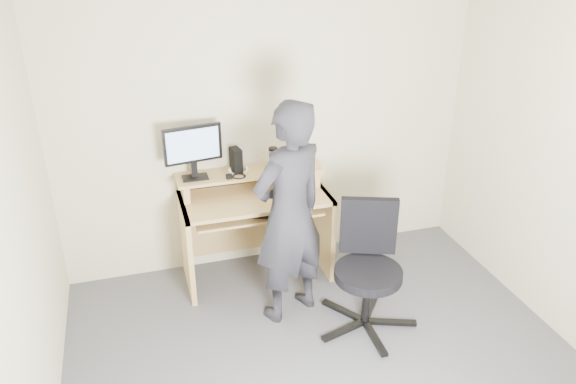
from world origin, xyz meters
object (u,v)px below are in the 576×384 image
monitor (193,148)px  person (289,214)px  office_chair (368,263)px  desk (253,214)px

monitor → person: bearing=-59.3°
monitor → person: (0.57, -0.69, -0.32)m
office_chair → desk: bearing=145.2°
person → office_chair: bearing=129.2°
desk → monitor: monitor is taller
monitor → person: 0.95m
monitor → office_chair: monitor is taller
monitor → person: person is taller
office_chair → person: bearing=172.8°
desk → office_chair: office_chair is taller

